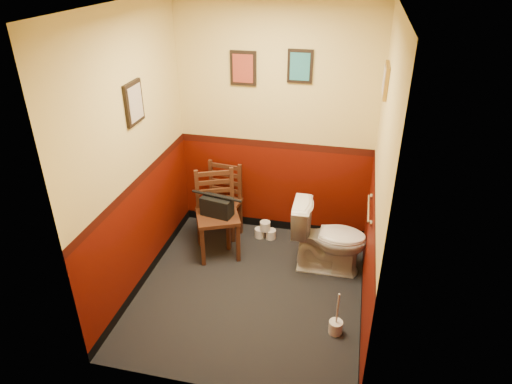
% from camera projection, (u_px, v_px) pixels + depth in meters
% --- Properties ---
extents(floor, '(2.20, 2.40, 0.00)m').
position_uv_depth(floor, '(251.00, 290.00, 4.63)').
color(floor, black).
rests_on(floor, ground).
extents(ceiling, '(2.20, 2.40, 0.00)m').
position_uv_depth(ceiling, '(248.00, 5.00, 3.35)').
color(ceiling, silver).
rests_on(ceiling, ground).
extents(wall_back, '(2.20, 0.00, 2.70)m').
position_uv_depth(wall_back, '(275.00, 124.00, 5.02)').
color(wall_back, '#500D04').
rests_on(wall_back, ground).
extents(wall_front, '(2.20, 0.00, 2.70)m').
position_uv_depth(wall_front, '(207.00, 248.00, 2.96)').
color(wall_front, '#500D04').
rests_on(wall_front, ground).
extents(wall_left, '(0.00, 2.40, 2.70)m').
position_uv_depth(wall_left, '(134.00, 159.00, 4.21)').
color(wall_left, '#500D04').
rests_on(wall_left, ground).
extents(wall_right, '(0.00, 2.40, 2.70)m').
position_uv_depth(wall_right, '(378.00, 183.00, 3.78)').
color(wall_right, '#500D04').
rests_on(wall_right, ground).
extents(grab_bar, '(0.05, 0.56, 0.06)m').
position_uv_depth(grab_bar, '(369.00, 209.00, 4.19)').
color(grab_bar, silver).
rests_on(grab_bar, wall_right).
extents(framed_print_back_a, '(0.28, 0.04, 0.36)m').
position_uv_depth(framed_print_back_a, '(243.00, 68.00, 4.79)').
color(framed_print_back_a, black).
rests_on(framed_print_back_a, wall_back).
extents(framed_print_back_b, '(0.26, 0.04, 0.34)m').
position_uv_depth(framed_print_back_b, '(300.00, 66.00, 4.65)').
color(framed_print_back_b, black).
rests_on(framed_print_back_b, wall_back).
extents(framed_print_left, '(0.04, 0.30, 0.38)m').
position_uv_depth(framed_print_left, '(134.00, 103.00, 4.05)').
color(framed_print_left, black).
rests_on(framed_print_left, wall_left).
extents(framed_print_right, '(0.04, 0.34, 0.28)m').
position_uv_depth(framed_print_right, '(386.00, 80.00, 3.97)').
color(framed_print_right, olive).
rests_on(framed_print_right, wall_right).
extents(toilet, '(0.80, 0.45, 0.77)m').
position_uv_depth(toilet, '(329.00, 238.00, 4.77)').
color(toilet, white).
rests_on(toilet, floor).
extents(toilet_brush, '(0.12, 0.12, 0.45)m').
position_uv_depth(toilet_brush, '(336.00, 326.00, 4.09)').
color(toilet_brush, silver).
rests_on(toilet_brush, floor).
extents(chair_left, '(0.47, 0.47, 0.91)m').
position_uv_depth(chair_left, '(221.00, 203.00, 5.28)').
color(chair_left, '#422214').
rests_on(chair_left, floor).
extents(chair_right, '(0.59, 0.59, 0.96)m').
position_uv_depth(chair_right, '(217.00, 214.00, 5.01)').
color(chair_right, '#422214').
rests_on(chair_right, floor).
extents(handbag, '(0.36, 0.23, 0.25)m').
position_uv_depth(handbag, '(217.00, 206.00, 4.92)').
color(handbag, black).
rests_on(handbag, chair_right).
extents(tp_stack, '(0.26, 0.13, 0.22)m').
position_uv_depth(tp_stack, '(265.00, 231.00, 5.43)').
color(tp_stack, silver).
rests_on(tp_stack, floor).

